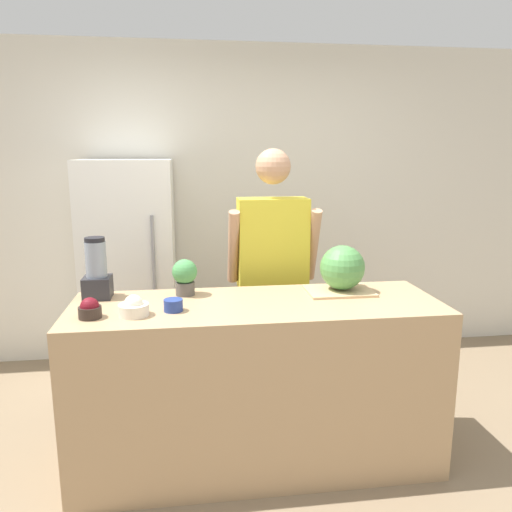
{
  "coord_description": "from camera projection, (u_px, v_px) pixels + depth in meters",
  "views": [
    {
      "loc": [
        -0.35,
        -2.21,
        1.73
      ],
      "look_at": [
        0.0,
        0.37,
        1.19
      ],
      "focal_mm": 35.0,
      "sensor_mm": 36.0,
      "label": 1
    }
  ],
  "objects": [
    {
      "name": "bowl_cream",
      "position": [
        134.0,
        308.0,
        2.47
      ],
      "size": [
        0.15,
        0.15,
        0.11
      ],
      "color": "beige",
      "rests_on": "counter_island"
    },
    {
      "name": "bowl_small_blue",
      "position": [
        173.0,
        305.0,
        2.54
      ],
      "size": [
        0.1,
        0.1,
        0.06
      ],
      "color": "navy",
      "rests_on": "counter_island"
    },
    {
      "name": "ground_plane",
      "position": [
        266.0,
        498.0,
        2.55
      ],
      "size": [
        14.0,
        14.0,
        0.0
      ],
      "primitive_type": "plane",
      "color": "#7F6B51"
    },
    {
      "name": "potted_plant",
      "position": [
        185.0,
        276.0,
        2.81
      ],
      "size": [
        0.14,
        0.14,
        0.21
      ],
      "color": "#514C47",
      "rests_on": "counter_island"
    },
    {
      "name": "wall_back",
      "position": [
        230.0,
        204.0,
        4.23
      ],
      "size": [
        8.0,
        0.06,
        2.6
      ],
      "color": "silver",
      "rests_on": "ground_plane"
    },
    {
      "name": "cutting_board",
      "position": [
        339.0,
        291.0,
        2.89
      ],
      "size": [
        0.38,
        0.28,
        0.01
      ],
      "color": "tan",
      "rests_on": "counter_island"
    },
    {
      "name": "blender",
      "position": [
        97.0,
        272.0,
        2.75
      ],
      "size": [
        0.15,
        0.15,
        0.34
      ],
      "color": "#28282D",
      "rests_on": "counter_island"
    },
    {
      "name": "watermelon",
      "position": [
        342.0,
        268.0,
        2.87
      ],
      "size": [
        0.26,
        0.26,
        0.26
      ],
      "color": "#4C8C47",
      "rests_on": "cutting_board"
    },
    {
      "name": "counter_island",
      "position": [
        257.0,
        383.0,
        2.78
      ],
      "size": [
        1.99,
        0.68,
        0.94
      ],
      "color": "tan",
      "rests_on": "ground_plane"
    },
    {
      "name": "bowl_cherries",
      "position": [
        90.0,
        309.0,
        2.43
      ],
      "size": [
        0.11,
        0.11,
        0.1
      ],
      "color": "#2D231E",
      "rests_on": "counter_island"
    },
    {
      "name": "refrigerator",
      "position": [
        130.0,
        270.0,
        3.86
      ],
      "size": [
        0.68,
        0.66,
        1.68
      ],
      "color": "white",
      "rests_on": "ground_plane"
    },
    {
      "name": "person",
      "position": [
        272.0,
        279.0,
        3.33
      ],
      "size": [
        0.6,
        0.27,
        1.76
      ],
      "color": "#333338",
      "rests_on": "ground_plane"
    }
  ]
}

